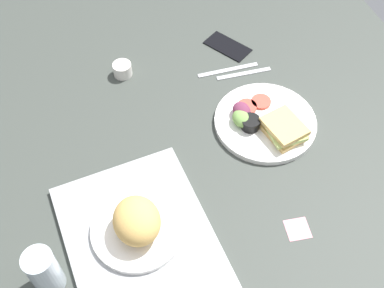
{
  "coord_description": "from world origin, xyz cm",
  "views": [
    {
      "loc": [
        -68.16,
        27.07,
        103.53
      ],
      "look_at": [
        2.0,
        3.0,
        4.0
      ],
      "focal_mm": 44.72,
      "sensor_mm": 36.0,
      "label": 1
    }
  ],
  "objects": [
    {
      "name": "knife",
      "position": [
        27.87,
        -17.5,
        0.25
      ],
      "size": [
        2.34,
        19.05,
        0.5
      ],
      "primitive_type": "cube",
      "rotation": [
        0.0,
        0.0,
        1.52
      ],
      "color": "#B7B7BC",
      "rests_on": "ground_plane"
    },
    {
      "name": "sticky_note",
      "position": [
        -27.34,
        -13.6,
        0.06
      ],
      "size": [
        6.32,
        6.32,
        0.12
      ],
      "primitive_type": "cube",
      "rotation": [
        0.0,
        0.0,
        -0.14
      ],
      "color": "pink",
      "rests_on": "ground_plane"
    },
    {
      "name": "fork",
      "position": [
        24.87,
        -21.5,
        0.25
      ],
      "size": [
        2.71,
        17.06,
        0.5
      ],
      "primitive_type": "cube",
      "rotation": [
        0.0,
        0.0,
        1.49
      ],
      "color": "#B7B7BC",
      "rests_on": "ground_plane"
    },
    {
      "name": "drinking_glass",
      "position": [
        -21.42,
        44.08,
        6.55
      ],
      "size": [
        6.58,
        6.58,
        13.11
      ],
      "primitive_type": "cylinder",
      "color": "silver",
      "rests_on": "ground_plane"
    },
    {
      "name": "cell_phone",
      "position": [
        37.69,
        -21.23,
        0.4
      ],
      "size": [
        16.03,
        13.75,
        0.8
      ],
      "primitive_type": "cube",
      "rotation": [
        0.0,
        0.0,
        0.56
      ],
      "color": "black",
      "rests_on": "ground_plane"
    },
    {
      "name": "serving_tray",
      "position": [
        -19.28,
        22.59,
        0.8
      ],
      "size": [
        47.32,
        36.24,
        1.6
      ],
      "primitive_type": "cube",
      "rotation": [
        0.0,
        0.0,
        0.07
      ],
      "color": "#9EA0A3",
      "rests_on": "ground_plane"
    },
    {
      "name": "bread_plate_near",
      "position": [
        -16.41,
        22.53,
        5.41
      ],
      "size": [
        21.96,
        21.96,
        9.9
      ],
      "color": "white",
      "rests_on": "serving_tray"
    },
    {
      "name": "espresso_cup",
      "position": [
        36.62,
        13.22,
        2.0
      ],
      "size": [
        5.6,
        5.6,
        4.0
      ],
      "primitive_type": "cylinder",
      "color": "silver",
      "rests_on": "ground_plane"
    },
    {
      "name": "ground_plane",
      "position": [
        0.0,
        0.0,
        -1.5
      ],
      "size": [
        190.0,
        150.0,
        3.0
      ],
      "primitive_type": "cube",
      "color": "#383D38"
    },
    {
      "name": "plate_with_salad",
      "position": [
        4.21,
        -19.09,
        1.72
      ],
      "size": [
        28.29,
        28.29,
        5.4
      ],
      "color": "white",
      "rests_on": "ground_plane"
    }
  ]
}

